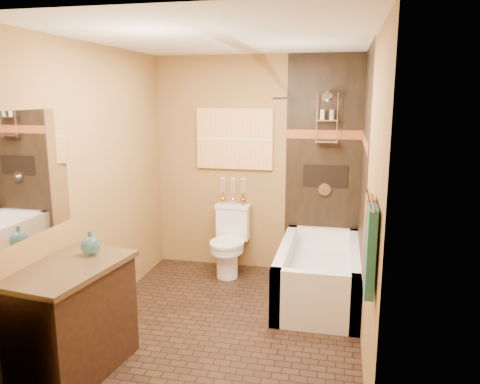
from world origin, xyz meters
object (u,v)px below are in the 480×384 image
(sunset_painting, at_px, (234,139))
(toilet, at_px, (230,241))
(bathtub, at_px, (319,277))
(vanity, at_px, (71,320))

(sunset_painting, xyz_separation_m, toilet, (0.00, -0.26, -1.15))
(sunset_painting, height_order, bathtub, sunset_painting)
(sunset_painting, distance_m, bathtub, 1.84)
(vanity, bearing_deg, bathtub, 52.53)
(sunset_painting, height_order, toilet, sunset_painting)
(toilet, distance_m, vanity, 2.29)
(sunset_painting, xyz_separation_m, vanity, (-0.67, -2.45, -1.13))
(toilet, bearing_deg, bathtub, -23.45)
(sunset_painting, bearing_deg, toilet, -90.00)
(sunset_painting, bearing_deg, bathtub, -34.55)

